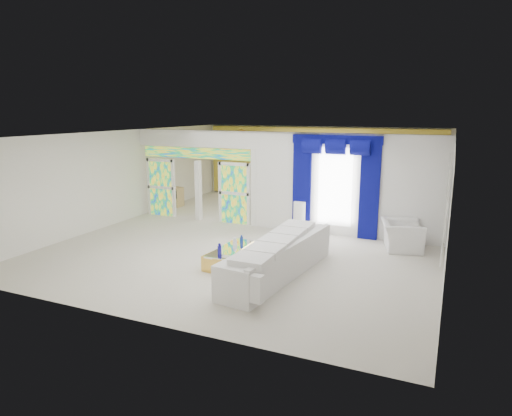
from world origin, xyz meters
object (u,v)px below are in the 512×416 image
at_px(console_table, 309,228).
at_px(coffee_table, 231,256).
at_px(grand_piano, 269,192).
at_px(white_sofa, 279,259).
at_px(armchair, 401,236).

bearing_deg(console_table, coffee_table, -105.59).
bearing_deg(grand_piano, white_sofa, -48.10).
bearing_deg(coffee_table, grand_piano, 104.55).
height_order(white_sofa, armchair, armchair).
relative_size(coffee_table, console_table, 1.49).
height_order(coffee_table, console_table, console_table).
bearing_deg(armchair, console_table, 65.30).
bearing_deg(console_table, armchair, -10.72).
height_order(white_sofa, grand_piano, grand_piano).
bearing_deg(armchair, white_sofa, 129.68).
xyz_separation_m(coffee_table, armchair, (3.66, 2.84, 0.19)).
xyz_separation_m(armchair, grand_piano, (-5.45, 4.06, 0.09)).
relative_size(white_sofa, armchair, 3.39).
bearing_deg(white_sofa, armchair, 60.55).
height_order(armchair, grand_piano, grand_piano).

